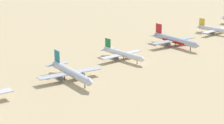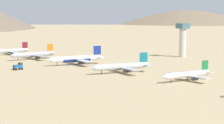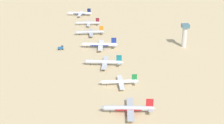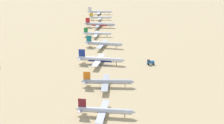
{
  "view_description": "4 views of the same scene",
  "coord_description": "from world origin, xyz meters",
  "px_view_note": "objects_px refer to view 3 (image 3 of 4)",
  "views": [
    {
      "loc": [
        145.78,
        -97.92,
        57.53
      ],
      "look_at": [
        -0.69,
        26.21,
        3.27
      ],
      "focal_mm": 69.43,
      "sensor_mm": 36.0,
      "label": 1
    },
    {
      "loc": [
        135.69,
        193.28,
        33.14
      ],
      "look_at": [
        -3.54,
        -14.7,
        3.93
      ],
      "focal_mm": 72.18,
      "sensor_mm": 36.0,
      "label": 2
    },
    {
      "loc": [
        12.02,
        276.99,
        119.37
      ],
      "look_at": [
        -5.48,
        6.49,
        5.29
      ],
      "focal_mm": 55.12,
      "sensor_mm": 36.0,
      "label": 3
    },
    {
      "loc": [
        30.13,
        -260.03,
        77.94
      ],
      "look_at": [
        13.56,
        -53.19,
        5.62
      ],
      "focal_mm": 49.13,
      "sensor_mm": 36.0,
      "label": 4
    }
  ],
  "objects_px": {
    "parked_jet_5": "(120,82)",
    "parked_jet_6": "(129,108)",
    "parked_jet_2": "(90,32)",
    "parked_jet_4": "(104,62)",
    "parked_jet_0": "(80,13)",
    "parked_jet_1": "(88,23)",
    "control_tower": "(185,34)",
    "service_truck": "(61,48)",
    "parked_jet_3": "(100,45)"
  },
  "relations": [
    {
      "from": "parked_jet_2",
      "to": "parked_jet_0",
      "type": "bearing_deg",
      "value": -80.8
    },
    {
      "from": "parked_jet_3",
      "to": "service_truck",
      "type": "height_order",
      "value": "parked_jet_3"
    },
    {
      "from": "service_truck",
      "to": "parked_jet_1",
      "type": "bearing_deg",
      "value": -108.19
    },
    {
      "from": "parked_jet_0",
      "to": "parked_jet_4",
      "type": "height_order",
      "value": "parked_jet_4"
    },
    {
      "from": "parked_jet_0",
      "to": "parked_jet_1",
      "type": "bearing_deg",
      "value": 103.79
    },
    {
      "from": "parked_jet_2",
      "to": "parked_jet_6",
      "type": "distance_m",
      "value": 167.64
    },
    {
      "from": "parked_jet_6",
      "to": "parked_jet_4",
      "type": "bearing_deg",
      "value": -80.84
    },
    {
      "from": "parked_jet_5",
      "to": "parked_jet_6",
      "type": "height_order",
      "value": "parked_jet_6"
    },
    {
      "from": "parked_jet_1",
      "to": "control_tower",
      "type": "distance_m",
      "value": 125.53
    },
    {
      "from": "control_tower",
      "to": "parked_jet_1",
      "type": "bearing_deg",
      "value": -40.21
    },
    {
      "from": "parked_jet_0",
      "to": "parked_jet_6",
      "type": "distance_m",
      "value": 250.86
    },
    {
      "from": "parked_jet_0",
      "to": "parked_jet_5",
      "type": "height_order",
      "value": "parked_jet_0"
    },
    {
      "from": "parked_jet_3",
      "to": "parked_jet_6",
      "type": "xyz_separation_m",
      "value": [
        -15.21,
        124.04,
        -0.08
      ]
    },
    {
      "from": "parked_jet_3",
      "to": "parked_jet_5",
      "type": "distance_m",
      "value": 83.84
    },
    {
      "from": "parked_jet_1",
      "to": "parked_jet_4",
      "type": "xyz_separation_m",
      "value": [
        -13.88,
        123.23,
        0.43
      ]
    },
    {
      "from": "parked_jet_4",
      "to": "parked_jet_0",
      "type": "bearing_deg",
      "value": -81.57
    },
    {
      "from": "parked_jet_2",
      "to": "parked_jet_4",
      "type": "xyz_separation_m",
      "value": [
        -11.62,
        86.1,
        0.17
      ]
    },
    {
      "from": "parked_jet_4",
      "to": "control_tower",
      "type": "xyz_separation_m",
      "value": [
        -81.67,
        -42.47,
        9.94
      ]
    },
    {
      "from": "parked_jet_4",
      "to": "parked_jet_3",
      "type": "bearing_deg",
      "value": -86.96
    },
    {
      "from": "parked_jet_4",
      "to": "control_tower",
      "type": "bearing_deg",
      "value": -152.52
    },
    {
      "from": "parked_jet_4",
      "to": "parked_jet_2",
      "type": "bearing_deg",
      "value": -82.32
    },
    {
      "from": "parked_jet_4",
      "to": "parked_jet_6",
      "type": "bearing_deg",
      "value": 99.16
    },
    {
      "from": "parked_jet_0",
      "to": "parked_jet_4",
      "type": "bearing_deg",
      "value": 98.43
    },
    {
      "from": "parked_jet_5",
      "to": "control_tower",
      "type": "height_order",
      "value": "control_tower"
    },
    {
      "from": "parked_jet_1",
      "to": "parked_jet_2",
      "type": "relative_size",
      "value": 0.92
    },
    {
      "from": "parked_jet_3",
      "to": "parked_jet_4",
      "type": "xyz_separation_m",
      "value": [
        -2.35,
        44.3,
        -0.16
      ]
    },
    {
      "from": "parked_jet_2",
      "to": "control_tower",
      "type": "height_order",
      "value": "control_tower"
    },
    {
      "from": "parked_jet_2",
      "to": "parked_jet_3",
      "type": "height_order",
      "value": "parked_jet_3"
    },
    {
      "from": "parked_jet_3",
      "to": "parked_jet_5",
      "type": "bearing_deg",
      "value": 98.78
    },
    {
      "from": "parked_jet_0",
      "to": "parked_jet_6",
      "type": "height_order",
      "value": "parked_jet_6"
    },
    {
      "from": "parked_jet_2",
      "to": "parked_jet_6",
      "type": "relative_size",
      "value": 0.92
    },
    {
      "from": "parked_jet_5",
      "to": "service_truck",
      "type": "xyz_separation_m",
      "value": [
        50.89,
        -80.98,
        -0.92
      ]
    },
    {
      "from": "parked_jet_0",
      "to": "service_truck",
      "type": "relative_size",
      "value": 6.09
    },
    {
      "from": "parked_jet_0",
      "to": "service_truck",
      "type": "xyz_separation_m",
      "value": [
        15.51,
        125.83,
        -1.19
      ]
    },
    {
      "from": "parked_jet_5",
      "to": "control_tower",
      "type": "distance_m",
      "value": 108.38
    },
    {
      "from": "parked_jet_2",
      "to": "service_truck",
      "type": "bearing_deg",
      "value": 56.58
    },
    {
      "from": "parked_jet_2",
      "to": "service_truck",
      "type": "relative_size",
      "value": 6.1
    },
    {
      "from": "parked_jet_6",
      "to": "control_tower",
      "type": "xyz_separation_m",
      "value": [
        -68.81,
        -122.22,
        9.86
      ]
    },
    {
      "from": "parked_jet_4",
      "to": "parked_jet_6",
      "type": "relative_size",
      "value": 0.97
    },
    {
      "from": "parked_jet_0",
      "to": "control_tower",
      "type": "xyz_separation_m",
      "value": [
        -106.59,
        125.77,
        10.15
      ]
    },
    {
      "from": "parked_jet_4",
      "to": "control_tower",
      "type": "height_order",
      "value": "control_tower"
    },
    {
      "from": "control_tower",
      "to": "parked_jet_0",
      "type": "bearing_deg",
      "value": -49.72
    },
    {
      "from": "parked_jet_6",
      "to": "control_tower",
      "type": "height_order",
      "value": "control_tower"
    },
    {
      "from": "parked_jet_0",
      "to": "parked_jet_3",
      "type": "distance_m",
      "value": 125.99
    },
    {
      "from": "parked_jet_5",
      "to": "service_truck",
      "type": "bearing_deg",
      "value": -57.85
    },
    {
      "from": "parked_jet_3",
      "to": "parked_jet_6",
      "type": "height_order",
      "value": "parked_jet_3"
    },
    {
      "from": "parked_jet_3",
      "to": "parked_jet_2",
      "type": "bearing_deg",
      "value": -77.5
    },
    {
      "from": "parked_jet_2",
      "to": "control_tower",
      "type": "distance_m",
      "value": 103.47
    },
    {
      "from": "parked_jet_2",
      "to": "parked_jet_4",
      "type": "relative_size",
      "value": 0.95
    },
    {
      "from": "parked_jet_3",
      "to": "service_truck",
      "type": "relative_size",
      "value": 6.78
    }
  ]
}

